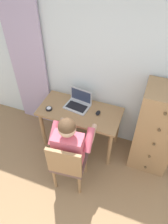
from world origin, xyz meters
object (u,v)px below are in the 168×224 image
Objects in this scene: laptop at (78,103)px; computer_mouse at (98,113)px; desk at (80,116)px; dresser at (156,130)px; desk_clock at (49,109)px; chair at (68,163)px; person_seated at (72,143)px.

computer_mouse is at bearing -11.30° from laptop.
dresser is (1.06, 0.06, 0.06)m from desk.
desk_clock is at bearing -162.85° from desk.
computer_mouse is (0.26, 0.03, 0.13)m from desk.
desk is 11.67× the size of computer_mouse.
desk is 3.15× the size of laptop.
laptop is at bearing 171.64° from computer_mouse.
chair is 0.83m from desk_clock.
desk_clock is (-0.52, 0.41, 0.05)m from person_seated.
laptop is at bearing 102.23° from chair.
person_seated is (-0.96, -0.60, 0.01)m from dresser.
laptop is (-0.06, 0.10, 0.17)m from desk.
person_seated is 12.04× the size of computer_mouse.
laptop is at bearing 104.12° from person_seated.
computer_mouse is at bearing 79.41° from chair.
chair is (-0.94, -0.78, -0.17)m from dresser.
laptop reaches higher than desk.
dresser reaches higher than desk_clock.
desk is 0.20m from laptop.
dresser reaches higher than person_seated.
desk_clock is at bearing -163.56° from computer_mouse.
computer_mouse reaches higher than desk_clock.
dresser is 3.59× the size of laptop.
person_seated is at bearing -75.88° from laptop.
computer_mouse is (0.32, -0.06, -0.04)m from laptop.
desk is 12.97× the size of desk_clock.
desk_clock is (-1.48, -0.19, 0.07)m from dresser.
desk is 0.46m from desk_clock.
dresser is 1.24m from chair.
desk_clock is (-0.36, -0.23, -0.04)m from laptop.
desk_clock reaches higher than desk.
laptop is 0.43m from desk_clock.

